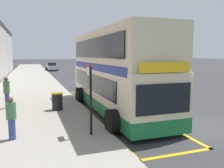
{
  "coord_description": "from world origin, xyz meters",
  "views": [
    {
      "loc": [
        -6.86,
        -7.98,
        3.16
      ],
      "look_at": [
        -2.52,
        4.35,
        1.5
      ],
      "focal_mm": 37.17,
      "sensor_mm": 36.0,
      "label": 1
    }
  ],
  "objects_px": {
    "parked_car_navy_far": "(103,68)",
    "pedestrian_waiting_near_sign": "(11,117)",
    "bus_stop_sign": "(90,94)",
    "pedestrian_further_back": "(7,91)",
    "parked_car_silver_kerbside": "(52,67)",
    "litter_bin": "(57,101)",
    "double_decker_bus": "(114,74)"
  },
  "relations": [
    {
      "from": "bus_stop_sign",
      "to": "litter_bin",
      "type": "height_order",
      "value": "bus_stop_sign"
    },
    {
      "from": "litter_bin",
      "to": "bus_stop_sign",
      "type": "bearing_deg",
      "value": -80.32
    },
    {
      "from": "parked_car_navy_far",
      "to": "pedestrian_further_back",
      "type": "distance_m",
      "value": 27.23
    },
    {
      "from": "parked_car_navy_far",
      "to": "pedestrian_further_back",
      "type": "bearing_deg",
      "value": -119.67
    },
    {
      "from": "parked_car_navy_far",
      "to": "pedestrian_waiting_near_sign",
      "type": "distance_m",
      "value": 31.77
    },
    {
      "from": "pedestrian_further_back",
      "to": "pedestrian_waiting_near_sign",
      "type": "bearing_deg",
      "value": -83.56
    },
    {
      "from": "parked_car_silver_kerbside",
      "to": "parked_car_navy_far",
      "type": "bearing_deg",
      "value": 130.67
    },
    {
      "from": "parked_car_silver_kerbside",
      "to": "pedestrian_further_back",
      "type": "xyz_separation_m",
      "value": [
        -5.24,
        -32.93,
        0.32
      ]
    },
    {
      "from": "bus_stop_sign",
      "to": "pedestrian_waiting_near_sign",
      "type": "relative_size",
      "value": 1.71
    },
    {
      "from": "parked_car_navy_far",
      "to": "litter_bin",
      "type": "bearing_deg",
      "value": -113.53
    },
    {
      "from": "pedestrian_further_back",
      "to": "litter_bin",
      "type": "distance_m",
      "value": 2.96
    },
    {
      "from": "bus_stop_sign",
      "to": "parked_car_navy_far",
      "type": "relative_size",
      "value": 0.63
    },
    {
      "from": "parked_car_navy_far",
      "to": "pedestrian_waiting_near_sign",
      "type": "height_order",
      "value": "pedestrian_waiting_near_sign"
    },
    {
      "from": "double_decker_bus",
      "to": "pedestrian_waiting_near_sign",
      "type": "height_order",
      "value": "double_decker_bus"
    },
    {
      "from": "pedestrian_waiting_near_sign",
      "to": "litter_bin",
      "type": "distance_m",
      "value": 4.56
    },
    {
      "from": "parked_car_navy_far",
      "to": "parked_car_silver_kerbside",
      "type": "relative_size",
      "value": 1.0
    },
    {
      "from": "parked_car_silver_kerbside",
      "to": "litter_bin",
      "type": "bearing_deg",
      "value": 85.43
    },
    {
      "from": "bus_stop_sign",
      "to": "parked_car_navy_far",
      "type": "height_order",
      "value": "bus_stop_sign"
    },
    {
      "from": "bus_stop_sign",
      "to": "pedestrian_further_back",
      "type": "xyz_separation_m",
      "value": [
        -3.38,
        5.72,
        -0.58
      ]
    },
    {
      "from": "pedestrian_waiting_near_sign",
      "to": "pedestrian_further_back",
      "type": "height_order",
      "value": "pedestrian_further_back"
    },
    {
      "from": "litter_bin",
      "to": "pedestrian_further_back",
      "type": "bearing_deg",
      "value": 154.18
    },
    {
      "from": "parked_car_navy_far",
      "to": "double_decker_bus",
      "type": "bearing_deg",
      "value": -106.88
    },
    {
      "from": "double_decker_bus",
      "to": "parked_car_silver_kerbside",
      "type": "height_order",
      "value": "double_decker_bus"
    },
    {
      "from": "bus_stop_sign",
      "to": "parked_car_silver_kerbside",
      "type": "relative_size",
      "value": 0.63
    },
    {
      "from": "bus_stop_sign",
      "to": "parked_car_navy_far",
      "type": "bearing_deg",
      "value": 71.9
    },
    {
      "from": "pedestrian_waiting_near_sign",
      "to": "litter_bin",
      "type": "relative_size",
      "value": 1.61
    },
    {
      "from": "double_decker_bus",
      "to": "parked_car_navy_far",
      "type": "distance_m",
      "value": 26.86
    },
    {
      "from": "pedestrian_waiting_near_sign",
      "to": "litter_bin",
      "type": "height_order",
      "value": "pedestrian_waiting_near_sign"
    },
    {
      "from": "parked_car_silver_kerbside",
      "to": "pedestrian_further_back",
      "type": "bearing_deg",
      "value": 80.76
    },
    {
      "from": "parked_car_silver_kerbside",
      "to": "pedestrian_waiting_near_sign",
      "type": "height_order",
      "value": "pedestrian_waiting_near_sign"
    },
    {
      "from": "double_decker_bus",
      "to": "pedestrian_waiting_near_sign",
      "type": "xyz_separation_m",
      "value": [
        -5.12,
        -3.42,
        -1.09
      ]
    },
    {
      "from": "pedestrian_further_back",
      "to": "litter_bin",
      "type": "bearing_deg",
      "value": -25.82
    }
  ]
}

